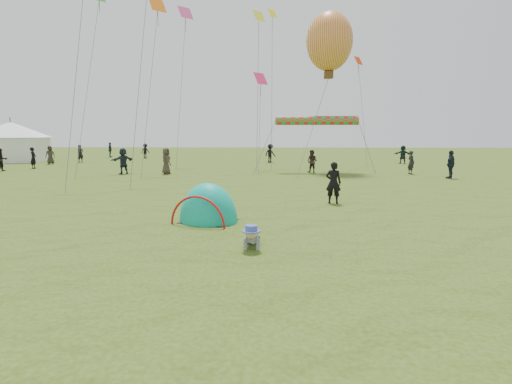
{
  "coord_description": "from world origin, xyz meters",
  "views": [
    {
      "loc": [
        -0.32,
        -9.76,
        2.74
      ],
      "look_at": [
        -0.77,
        2.04,
        1.0
      ],
      "focal_mm": 28.0,
      "sensor_mm": 36.0,
      "label": 1
    }
  ],
  "objects_px": {
    "standing_adult": "(333,183)",
    "balloon_kite": "(329,45)",
    "popup_tent": "(208,221)",
    "crawling_toddler": "(252,235)",
    "event_marquee": "(12,140)"
  },
  "relations": [
    {
      "from": "standing_adult",
      "to": "balloon_kite",
      "type": "relative_size",
      "value": 0.35
    },
    {
      "from": "standing_adult",
      "to": "balloon_kite",
      "type": "distance_m",
      "value": 16.69
    },
    {
      "from": "popup_tent",
      "to": "balloon_kite",
      "type": "distance_m",
      "value": 20.96
    },
    {
      "from": "crawling_toddler",
      "to": "event_marquee",
      "type": "xyz_separation_m",
      "value": [
        -25.03,
        29.17,
        1.75
      ]
    },
    {
      "from": "balloon_kite",
      "to": "popup_tent",
      "type": "bearing_deg",
      "value": -108.77
    },
    {
      "from": "crawling_toddler",
      "to": "event_marquee",
      "type": "height_order",
      "value": "event_marquee"
    },
    {
      "from": "standing_adult",
      "to": "balloon_kite",
      "type": "height_order",
      "value": "balloon_kite"
    },
    {
      "from": "crawling_toddler",
      "to": "standing_adult",
      "type": "height_order",
      "value": "standing_adult"
    },
    {
      "from": "popup_tent",
      "to": "balloon_kite",
      "type": "relative_size",
      "value": 0.52
    },
    {
      "from": "standing_adult",
      "to": "crawling_toddler",
      "type": "bearing_deg",
      "value": 80.14
    },
    {
      "from": "standing_adult",
      "to": "event_marquee",
      "type": "xyz_separation_m",
      "value": [
        -27.93,
        22.81,
        1.25
      ]
    },
    {
      "from": "crawling_toddler",
      "to": "standing_adult",
      "type": "bearing_deg",
      "value": 66.9
    },
    {
      "from": "event_marquee",
      "to": "balloon_kite",
      "type": "distance_m",
      "value": 31.55
    },
    {
      "from": "crawling_toddler",
      "to": "balloon_kite",
      "type": "relative_size",
      "value": 0.18
    },
    {
      "from": "balloon_kite",
      "to": "crawling_toddler",
      "type": "bearing_deg",
      "value": -102.42
    }
  ]
}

